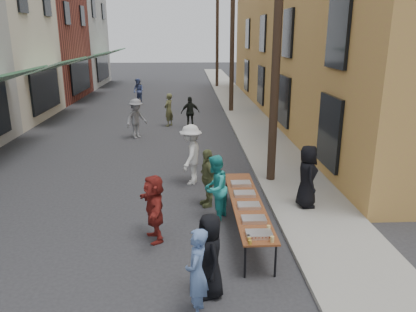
{
  "coord_description": "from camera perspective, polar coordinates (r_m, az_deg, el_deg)",
  "views": [
    {
      "loc": [
        1.74,
        -8.88,
        4.45
      ],
      "look_at": [
        2.26,
        1.59,
        1.3
      ],
      "focal_mm": 35.0,
      "sensor_mm": 36.0,
      "label": 1
    }
  ],
  "objects": [
    {
      "name": "condiment_jar_a",
      "position": [
        7.65,
        5.93,
        -11.97
      ],
      "size": [
        0.07,
        0.07,
        0.08
      ],
      "primitive_type": "cylinder",
      "color": "#A57F26",
      "rests_on": "serving_table"
    },
    {
      "name": "passerby_right",
      "position": [
        20.53,
        -5.56,
        6.48
      ],
      "size": [
        0.63,
        0.72,
        1.65
      ],
      "primitive_type": "imported",
      "rotation": [
        0.0,
        0.0,
        4.23
      ],
      "color": "brown",
      "rests_on": "ground"
    },
    {
      "name": "condiment_jar_b",
      "position": [
        7.74,
        5.82,
        -11.62
      ],
      "size": [
        0.07,
        0.07,
        0.08
      ],
      "primitive_type": "cylinder",
      "color": "#A57F26",
      "rests_on": "serving_table"
    },
    {
      "name": "passerby_left",
      "position": [
        18.28,
        -10.05,
        5.2
      ],
      "size": [
        1.23,
        1.29,
        1.76
      ],
      "primitive_type": "imported",
      "rotation": [
        0.0,
        0.0,
        0.86
      ],
      "color": "slate",
      "rests_on": "ground"
    },
    {
      "name": "serving_table",
      "position": [
        9.45,
        5.48,
        -6.67
      ],
      "size": [
        0.7,
        4.0,
        0.75
      ],
      "color": "#5F2B16",
      "rests_on": "ground"
    },
    {
      "name": "catering_tray_buns_end",
      "position": [
        10.43,
        4.64,
        -3.89
      ],
      "size": [
        0.5,
        0.33,
        0.08
      ],
      "primitive_type": "cube",
      "color": "tan",
      "rests_on": "serving_table"
    },
    {
      "name": "building_ochre",
      "position": [
        24.72,
        20.34,
        17.02
      ],
      "size": [
        10.0,
        28.0,
        10.0
      ],
      "primitive_type": "cube",
      "color": "#BC9443",
      "rests_on": "ground"
    },
    {
      "name": "condiment_jar_c",
      "position": [
        7.82,
        5.71,
        -11.27
      ],
      "size": [
        0.07,
        0.07,
        0.08
      ],
      "primitive_type": "cylinder",
      "color": "#A57F26",
      "rests_on": "serving_table"
    },
    {
      "name": "ground",
      "position": [
        10.08,
        -12.67,
        -9.91
      ],
      "size": [
        120.0,
        120.0,
        0.0
      ],
      "primitive_type": "plane",
      "color": "#28282B",
      "rests_on": "ground"
    },
    {
      "name": "cup_stack",
      "position": [
        7.75,
        9.01,
        -11.51
      ],
      "size": [
        0.08,
        0.08,
        0.12
      ],
      "primitive_type": "cylinder",
      "color": "tan",
      "rests_on": "serving_table"
    },
    {
      "name": "guest_front_a",
      "position": [
        7.25,
        0.26,
        -13.8
      ],
      "size": [
        0.68,
        0.86,
        1.54
      ],
      "primitive_type": "imported",
      "rotation": [
        0.0,
        0.0,
        -1.29
      ],
      "color": "black",
      "rests_on": "ground"
    },
    {
      "name": "passerby_mid",
      "position": [
        20.07,
        -2.51,
        6.15
      ],
      "size": [
        0.95,
        0.51,
        1.55
      ],
      "primitive_type": "imported",
      "rotation": [
        0.0,
        0.0,
        3.29
      ],
      "color": "black",
      "rests_on": "ground"
    },
    {
      "name": "passerby_far",
      "position": [
        27.85,
        -9.76,
        9.01
      ],
      "size": [
        1.01,
        1.0,
        1.65
      ],
      "primitive_type": "imported",
      "rotation": [
        0.0,
        0.0,
        5.55
      ],
      "color": "#475589",
      "rests_on": "ground"
    },
    {
      "name": "server",
      "position": [
        10.82,
        13.79,
        -2.78
      ],
      "size": [
        0.57,
        0.83,
        1.65
      ],
      "primitive_type": "imported",
      "rotation": [
        0.0,
        0.0,
        1.52
      ],
      "color": "black",
      "rests_on": "sidewalk"
    },
    {
      "name": "catering_tray_foil_d",
      "position": [
        9.78,
        5.16,
        -5.33
      ],
      "size": [
        0.5,
        0.33,
        0.08
      ],
      "primitive_type": "cube",
      "color": "#B2B2B7",
      "rests_on": "serving_table"
    },
    {
      "name": "utility_pole_near",
      "position": [
        12.15,
        9.74,
        16.73
      ],
      "size": [
        0.26,
        0.26,
        9.0
      ],
      "primitive_type": "cylinder",
      "color": "#2D2116",
      "rests_on": "ground"
    },
    {
      "name": "utility_pole_far",
      "position": [
        35.97,
        1.31,
        16.8
      ],
      "size": [
        0.26,
        0.26,
        9.0
      ],
      "primitive_type": "cylinder",
      "color": "#2D2116",
      "rests_on": "ground"
    },
    {
      "name": "guest_queue_back",
      "position": [
        9.12,
        -7.57,
        -7.25
      ],
      "size": [
        0.8,
        1.49,
        1.54
      ],
      "primitive_type": "imported",
      "rotation": [
        0.0,
        0.0,
        -1.31
      ],
      "color": "maroon",
      "rests_on": "ground"
    },
    {
      "name": "guest_front_c",
      "position": [
        9.97,
        0.97,
        -4.55
      ],
      "size": [
        0.91,
        1.0,
        1.67
      ],
      "primitive_type": "imported",
      "rotation": [
        0.0,
        0.0,
        -2.01
      ],
      "color": "teal",
      "rests_on": "ground"
    },
    {
      "name": "catering_tray_sausage",
      "position": [
        7.94,
        7.2,
        -10.87
      ],
      "size": [
        0.5,
        0.33,
        0.08
      ],
      "primitive_type": "cube",
      "color": "maroon",
      "rests_on": "serving_table"
    },
    {
      "name": "catering_tray_buns",
      "position": [
        9.14,
        5.76,
        -6.97
      ],
      "size": [
        0.5,
        0.33,
        0.08
      ],
      "primitive_type": "cube",
      "color": "tan",
      "rests_on": "serving_table"
    },
    {
      "name": "sidewalk",
      "position": [
        24.5,
        4.89,
        6.32
      ],
      "size": [
        2.2,
        60.0,
        0.1
      ],
      "primitive_type": "cube",
      "color": "gray",
      "rests_on": "ground"
    },
    {
      "name": "utility_pole_mid",
      "position": [
        24.01,
        3.44,
        16.82
      ],
      "size": [
        0.26,
        0.26,
        9.0
      ],
      "primitive_type": "cylinder",
      "color": "#2D2116",
      "rests_on": "ground"
    },
    {
      "name": "guest_front_b",
      "position": [
        6.78,
        -1.59,
        -16.14
      ],
      "size": [
        0.48,
        0.63,
        1.54
      ],
      "primitive_type": "imported",
      "rotation": [
        0.0,
        0.0,
        -1.79
      ],
      "color": "#536EA1",
      "rests_on": "ground"
    },
    {
      "name": "guest_front_d",
      "position": [
        12.37,
        -2.41,
        0.19
      ],
      "size": [
        0.96,
        1.34,
        1.87
      ],
      "primitive_type": "imported",
      "rotation": [
        0.0,
        0.0,
        -1.82
      ],
      "color": "silver",
      "rests_on": "ground"
    },
    {
      "name": "guest_front_e",
      "position": [
        10.81,
        -0.08,
        -3.07
      ],
      "size": [
        0.63,
        1.0,
        1.58
      ],
      "primitive_type": "imported",
      "rotation": [
        0.0,
        0.0,
        -1.29
      ],
      "color": "#60673B",
      "rests_on": "ground"
    },
    {
      "name": "catering_tray_foil_b",
      "position": [
        8.52,
        6.45,
        -8.85
      ],
      "size": [
        0.5,
        0.33,
        0.08
      ],
      "primitive_type": "cube",
      "color": "#B2B2B7",
      "rests_on": "serving_table"
    }
  ]
}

